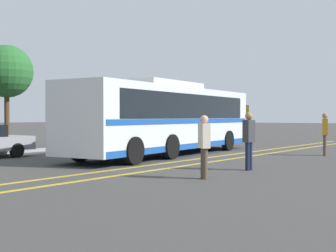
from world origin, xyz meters
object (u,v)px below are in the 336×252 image
object	(u,v)px
pedestrian_1	(204,143)
pedestrian_2	(249,137)
bus_stop_sign	(246,120)
tree_0	(7,72)
transit_bus	(168,117)
pedestrian_0	(325,131)

from	to	relation	value
pedestrian_1	pedestrian_2	xyz separation A→B (m)	(2.59, -0.02, 0.06)
pedestrian_1	bus_stop_sign	distance (m)	14.82
bus_stop_sign	tree_0	xyz separation A→B (m)	(-9.07, 10.01, 2.65)
transit_bus	bus_stop_sign	bearing A→B (deg)	84.98
pedestrian_1	pedestrian_2	world-z (taller)	pedestrian_2
pedestrian_0	pedestrian_1	bearing A→B (deg)	158.73
pedestrian_0	pedestrian_1	xyz separation A→B (m)	(-9.59, 0.10, -0.08)
bus_stop_sign	tree_0	bearing A→B (deg)	-144.01
pedestrian_2	bus_stop_sign	world-z (taller)	bus_stop_sign
pedestrian_0	pedestrian_2	size ratio (longest dim) A/B	1.01
pedestrian_2	tree_0	world-z (taller)	tree_0
transit_bus	bus_stop_sign	distance (m)	7.74
pedestrian_0	bus_stop_sign	size ratio (longest dim) A/B	0.77
bus_stop_sign	tree_0	distance (m)	13.76
pedestrian_2	bus_stop_sign	distance (m)	12.49
transit_bus	pedestrian_0	xyz separation A→B (m)	(3.71, -5.76, -0.62)
pedestrian_0	pedestrian_1	distance (m)	9.59
transit_bus	tree_0	xyz separation A→B (m)	(-1.33, 10.17, 2.50)
pedestrian_0	tree_0	xyz separation A→B (m)	(-5.03, 15.93, 3.11)
bus_stop_sign	pedestrian_0	bearing A→B (deg)	-40.44
pedestrian_2	bus_stop_sign	bearing A→B (deg)	-148.59
transit_bus	pedestrian_2	xyz separation A→B (m)	(-3.29, -5.69, -0.63)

